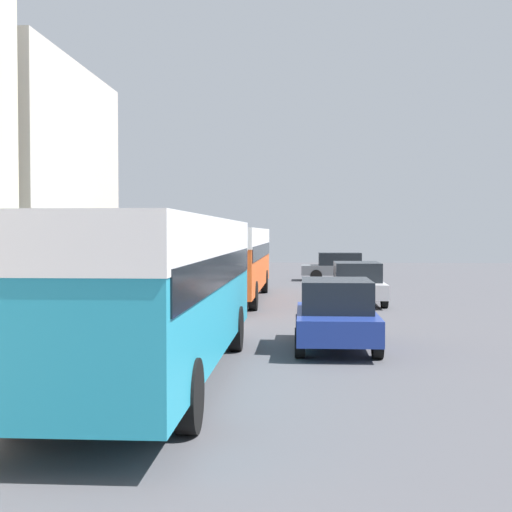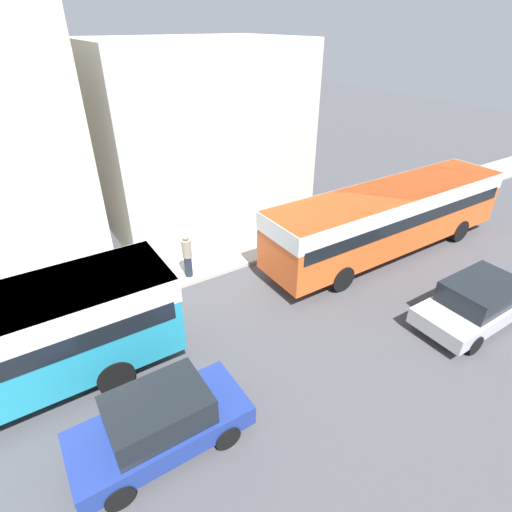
{
  "view_description": "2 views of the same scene",
  "coord_description": "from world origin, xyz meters",
  "px_view_note": "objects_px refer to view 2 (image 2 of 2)",
  "views": [
    {
      "loc": [
        0.89,
        -2.75,
        2.64
      ],
      "look_at": [
        -0.47,
        18.11,
        1.96
      ],
      "focal_mm": 50.0,
      "sensor_mm": 36.0,
      "label": 1
    },
    {
      "loc": [
        7.71,
        12.14,
        8.61
      ],
      "look_at": [
        -1.61,
        18.12,
        2.04
      ],
      "focal_mm": 28.0,
      "sensor_mm": 36.0,
      "label": 2
    }
  ],
  "objects_px": {
    "car_crossing": "(160,422)",
    "car_distant": "(478,301)",
    "pedestrian_near_curb": "(187,255)",
    "bus_following": "(390,212)"
  },
  "relations": [
    {
      "from": "car_distant",
      "to": "pedestrian_near_curb",
      "type": "height_order",
      "value": "pedestrian_near_curb"
    },
    {
      "from": "bus_following",
      "to": "car_distant",
      "type": "distance_m",
      "value": 5.04
    },
    {
      "from": "car_crossing",
      "to": "pedestrian_near_curb",
      "type": "height_order",
      "value": "pedestrian_near_curb"
    },
    {
      "from": "car_distant",
      "to": "pedestrian_near_curb",
      "type": "relative_size",
      "value": 2.51
    },
    {
      "from": "car_crossing",
      "to": "bus_following",
      "type": "bearing_deg",
      "value": 107.32
    },
    {
      "from": "car_distant",
      "to": "pedestrian_near_curb",
      "type": "distance_m",
      "value": 10.04
    },
    {
      "from": "car_crossing",
      "to": "car_distant",
      "type": "relative_size",
      "value": 0.9
    },
    {
      "from": "car_distant",
      "to": "pedestrian_near_curb",
      "type": "bearing_deg",
      "value": 42.89
    },
    {
      "from": "car_crossing",
      "to": "car_distant",
      "type": "distance_m",
      "value": 10.34
    },
    {
      "from": "bus_following",
      "to": "car_crossing",
      "type": "bearing_deg",
      "value": -72.68
    }
  ]
}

